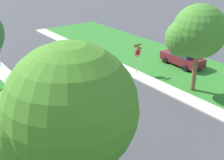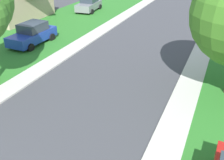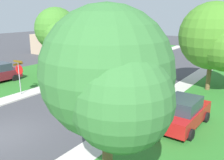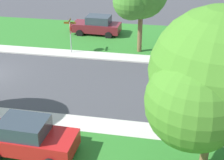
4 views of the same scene
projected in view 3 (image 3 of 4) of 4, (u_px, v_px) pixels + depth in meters
The scene contains 12 objects.
ground_plane at pixel (3, 136), 13.05m from camera, with size 120.00×120.00×0.00m, color #424247.
sidewalk_east at pixel (173, 92), 20.00m from camera, with size 1.40×56.00×0.10m, color beige.
sidewalk_west at pixel (85, 76), 25.14m from camera, with size 1.40×56.00×0.10m, color beige.
lawn_west at pixel (52, 70), 27.71m from camera, with size 8.00×56.00×0.08m, color #2D7528.
stop_sign_far_corner at pixel (19, 72), 18.95m from camera, with size 0.92×0.92×2.77m.
car_blue_driveway_right at pixel (85, 58), 30.16m from camera, with size 2.08×4.32×1.76m.
car_red_behind_trees at pixel (183, 113), 13.84m from camera, with size 2.14×4.35×1.76m.
car_grey_kerbside_mid at pixel (127, 47), 40.20m from camera, with size 2.39×4.47×1.76m.
tree_sidewalk_near at pixel (110, 79), 7.63m from camera, with size 4.59×4.27×6.59m.
tree_across_left at pixel (216, 39), 19.20m from camera, with size 5.70×5.30×7.13m.
tree_sidewalk_far at pixel (57, 31), 22.84m from camera, with size 4.27×3.97×6.76m.
house_left_setback at pixel (66, 38), 38.77m from camera, with size 9.04×7.85×4.60m.
Camera 3 is at (11.41, -6.48, 6.28)m, focal length 39.87 mm.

